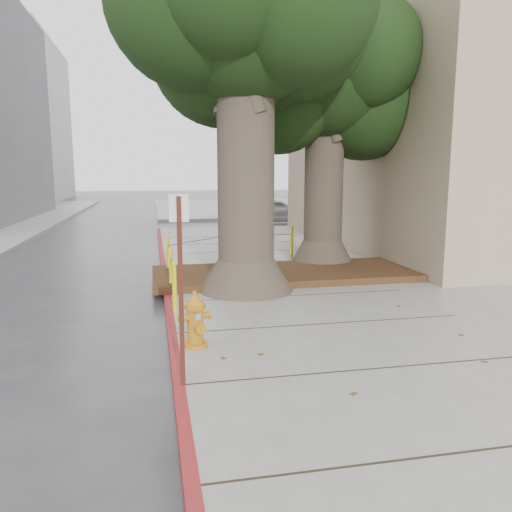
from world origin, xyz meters
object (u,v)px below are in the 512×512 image
at_px(car_silver, 276,211).
at_px(car_red, 410,210).
at_px(fire_hydrant, 195,320).
at_px(signpost, 181,280).

relative_size(car_silver, car_red, 1.13).
relative_size(fire_hydrant, car_red, 0.24).
bearing_deg(car_red, car_silver, 93.51).
distance_m(signpost, car_red, 24.71).
xyz_separation_m(fire_hydrant, signpost, (-0.26, -1.31, 0.89)).
xyz_separation_m(signpost, car_red, (14.07, 20.29, -0.87)).
bearing_deg(car_silver, signpost, 169.07).
bearing_deg(fire_hydrant, car_silver, 55.69).
bearing_deg(car_silver, fire_hydrant, 168.68).
xyz_separation_m(car_silver, car_red, (7.92, 0.20, -0.10)).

